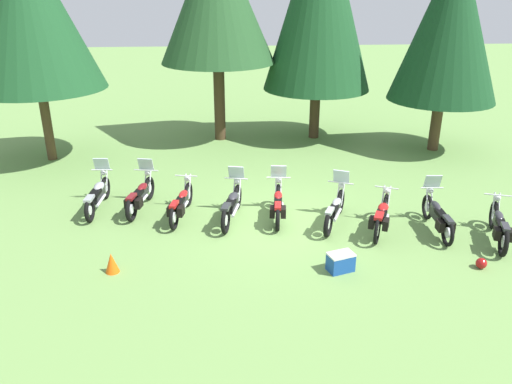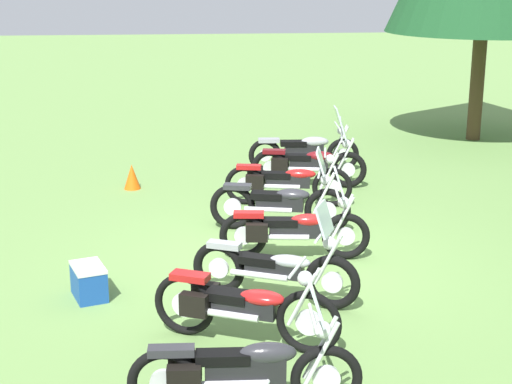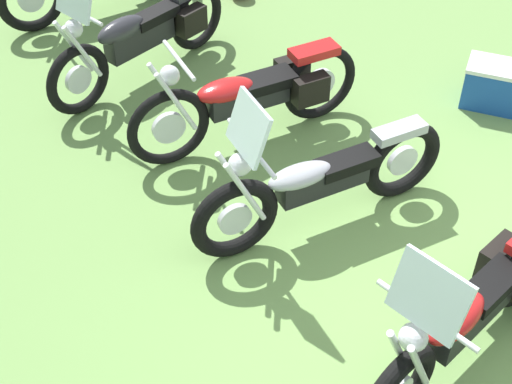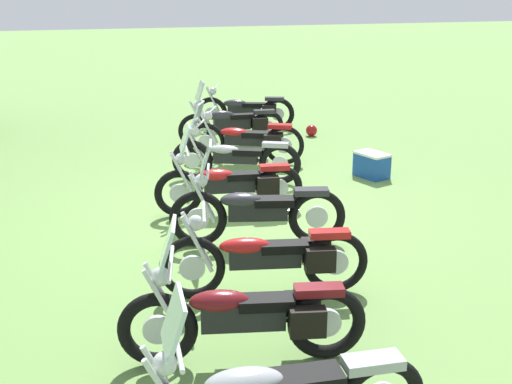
{
  "view_description": "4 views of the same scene",
  "coord_description": "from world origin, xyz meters",
  "px_view_note": "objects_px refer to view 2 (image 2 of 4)",
  "views": [
    {
      "loc": [
        -1.58,
        -12.62,
        6.21
      ],
      "look_at": [
        -0.69,
        -0.04,
        0.92
      ],
      "focal_mm": 35.77,
      "sensor_mm": 36.0,
      "label": 1
    },
    {
      "loc": [
        10.8,
        -1.45,
        4.16
      ],
      "look_at": [
        -1.52,
        -0.21,
        0.62
      ],
      "focal_mm": 55.72,
      "sensor_mm": 36.0,
      "label": 2
    },
    {
      "loc": [
        -0.88,
        3.43,
        4.27
      ],
      "look_at": [
        1.47,
        0.5,
        0.84
      ],
      "focal_mm": 52.41,
      "sensor_mm": 36.0,
      "label": 3
    },
    {
      "loc": [
        -8.97,
        2.42,
        3.31
      ],
      "look_at": [
        -1.19,
        0.14,
        0.68
      ],
      "focal_mm": 45.84,
      "sensor_mm": 36.0,
      "label": 4
    }
  ],
  "objects_px": {
    "motorcycle_1": "(308,164)",
    "motorcycle_3": "(281,203)",
    "motorcycle_4": "(293,229)",
    "traffic_cone": "(132,177)",
    "motorcycle_2": "(286,182)",
    "motorcycle_5": "(276,269)",
    "motorcycle_6": "(241,306)",
    "picnic_cooler": "(89,281)",
    "motorcycle_0": "(306,149)",
    "motorcycle_7": "(243,370)"
  },
  "relations": [
    {
      "from": "motorcycle_0",
      "to": "motorcycle_5",
      "type": "bearing_deg",
      "value": -98.52
    },
    {
      "from": "motorcycle_3",
      "to": "picnic_cooler",
      "type": "height_order",
      "value": "motorcycle_3"
    },
    {
      "from": "motorcycle_1",
      "to": "picnic_cooler",
      "type": "xyz_separation_m",
      "value": [
        5.03,
        -3.69,
        -0.24
      ]
    },
    {
      "from": "motorcycle_4",
      "to": "motorcycle_7",
      "type": "relative_size",
      "value": 0.98
    },
    {
      "from": "motorcycle_0",
      "to": "motorcycle_1",
      "type": "height_order",
      "value": "motorcycle_1"
    },
    {
      "from": "motorcycle_2",
      "to": "picnic_cooler",
      "type": "bearing_deg",
      "value": -117.93
    },
    {
      "from": "motorcycle_2",
      "to": "motorcycle_3",
      "type": "xyz_separation_m",
      "value": [
        1.41,
        -0.26,
        0.03
      ]
    },
    {
      "from": "motorcycle_4",
      "to": "traffic_cone",
      "type": "distance_m",
      "value": 4.81
    },
    {
      "from": "motorcycle_0",
      "to": "motorcycle_5",
      "type": "height_order",
      "value": "motorcycle_5"
    },
    {
      "from": "traffic_cone",
      "to": "picnic_cooler",
      "type": "bearing_deg",
      "value": -3.3
    },
    {
      "from": "motorcycle_5",
      "to": "picnic_cooler",
      "type": "distance_m",
      "value": 2.44
    },
    {
      "from": "motorcycle_7",
      "to": "traffic_cone",
      "type": "bearing_deg",
      "value": 103.12
    },
    {
      "from": "motorcycle_4",
      "to": "traffic_cone",
      "type": "bearing_deg",
      "value": 128.58
    },
    {
      "from": "motorcycle_4",
      "to": "traffic_cone",
      "type": "xyz_separation_m",
      "value": [
        -4.09,
        -2.53,
        -0.22
      ]
    },
    {
      "from": "motorcycle_2",
      "to": "motorcycle_5",
      "type": "height_order",
      "value": "motorcycle_5"
    },
    {
      "from": "motorcycle_4",
      "to": "picnic_cooler",
      "type": "relative_size",
      "value": 3.25
    },
    {
      "from": "motorcycle_3",
      "to": "traffic_cone",
      "type": "bearing_deg",
      "value": 145.71
    },
    {
      "from": "motorcycle_5",
      "to": "motorcycle_6",
      "type": "distance_m",
      "value": 1.24
    },
    {
      "from": "motorcycle_1",
      "to": "traffic_cone",
      "type": "bearing_deg",
      "value": -171.66
    },
    {
      "from": "picnic_cooler",
      "to": "traffic_cone",
      "type": "height_order",
      "value": "traffic_cone"
    },
    {
      "from": "motorcycle_4",
      "to": "motorcycle_0",
      "type": "bearing_deg",
      "value": 85.57
    },
    {
      "from": "motorcycle_6",
      "to": "picnic_cooler",
      "type": "height_order",
      "value": "motorcycle_6"
    },
    {
      "from": "motorcycle_3",
      "to": "motorcycle_6",
      "type": "height_order",
      "value": "motorcycle_3"
    },
    {
      "from": "motorcycle_1",
      "to": "motorcycle_3",
      "type": "xyz_separation_m",
      "value": [
        2.62,
        -0.86,
        0.02
      ]
    },
    {
      "from": "motorcycle_3",
      "to": "motorcycle_7",
      "type": "distance_m",
      "value": 5.49
    },
    {
      "from": "motorcycle_3",
      "to": "motorcycle_5",
      "type": "distance_m",
      "value": 2.82
    },
    {
      "from": "motorcycle_2",
      "to": "picnic_cooler",
      "type": "distance_m",
      "value": 4.92
    },
    {
      "from": "motorcycle_2",
      "to": "motorcycle_6",
      "type": "height_order",
      "value": "motorcycle_6"
    },
    {
      "from": "picnic_cooler",
      "to": "motorcycle_7",
      "type": "bearing_deg",
      "value": 30.51
    },
    {
      "from": "motorcycle_5",
      "to": "motorcycle_1",
      "type": "bearing_deg",
      "value": 100.95
    },
    {
      "from": "motorcycle_0",
      "to": "traffic_cone",
      "type": "bearing_deg",
      "value": -159.98
    },
    {
      "from": "motorcycle_5",
      "to": "motorcycle_2",
      "type": "bearing_deg",
      "value": 105.02
    },
    {
      "from": "motorcycle_0",
      "to": "motorcycle_3",
      "type": "distance_m",
      "value": 3.98
    },
    {
      "from": "motorcycle_4",
      "to": "motorcycle_6",
      "type": "relative_size",
      "value": 1.06
    },
    {
      "from": "motorcycle_2",
      "to": "motorcycle_5",
      "type": "distance_m",
      "value": 4.25
    },
    {
      "from": "motorcycle_3",
      "to": "motorcycle_6",
      "type": "bearing_deg",
      "value": -90.31
    },
    {
      "from": "motorcycle_3",
      "to": "motorcycle_4",
      "type": "height_order",
      "value": "motorcycle_3"
    },
    {
      "from": "motorcycle_0",
      "to": "motorcycle_3",
      "type": "bearing_deg",
      "value": -101.01
    },
    {
      "from": "motorcycle_1",
      "to": "motorcycle_6",
      "type": "bearing_deg",
      "value": -94.07
    },
    {
      "from": "motorcycle_1",
      "to": "motorcycle_2",
      "type": "relative_size",
      "value": 0.98
    },
    {
      "from": "motorcycle_6",
      "to": "traffic_cone",
      "type": "distance_m",
      "value": 6.9
    },
    {
      "from": "motorcycle_7",
      "to": "motorcycle_5",
      "type": "bearing_deg",
      "value": 79.02
    },
    {
      "from": "motorcycle_4",
      "to": "motorcycle_5",
      "type": "relative_size",
      "value": 1.06
    },
    {
      "from": "motorcycle_2",
      "to": "motorcycle_5",
      "type": "relative_size",
      "value": 1.09
    },
    {
      "from": "motorcycle_0",
      "to": "traffic_cone",
      "type": "distance_m",
      "value": 3.7
    },
    {
      "from": "motorcycle_3",
      "to": "motorcycle_4",
      "type": "bearing_deg",
      "value": -76.27
    },
    {
      "from": "motorcycle_5",
      "to": "traffic_cone",
      "type": "distance_m",
      "value": 5.98
    },
    {
      "from": "motorcycle_5",
      "to": "motorcycle_6",
      "type": "bearing_deg",
      "value": -91.59
    },
    {
      "from": "motorcycle_2",
      "to": "traffic_cone",
      "type": "distance_m",
      "value": 3.13
    },
    {
      "from": "motorcycle_5",
      "to": "traffic_cone",
      "type": "xyz_separation_m",
      "value": [
        -5.6,
        -2.1,
        -0.21
      ]
    }
  ]
}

